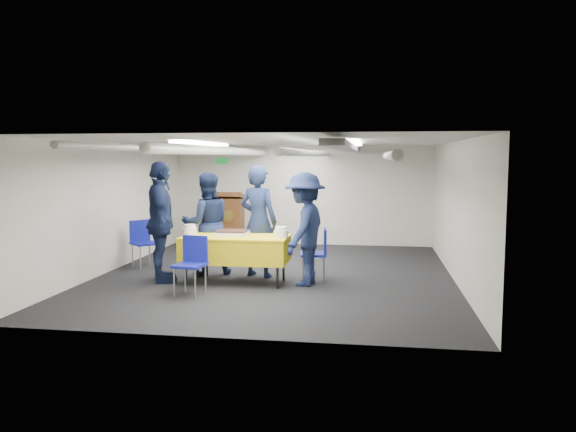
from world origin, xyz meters
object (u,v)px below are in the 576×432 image
object	(u,v)px
sheet_cake	(232,233)
sailor_a	(258,221)
serving_table	(236,249)
podium	(231,219)
chair_right	(319,249)
chair_left	(143,239)
sailor_d	(305,229)
sailor_c	(161,222)
sailor_b	(207,224)
chair_near	(192,259)

from	to	relation	value
sheet_cake	sailor_a	distance (m)	0.61
serving_table	sailor_a	size ratio (longest dim) A/B	0.90
podium	chair_right	distance (m)	4.20
chair_left	sailor_a	bearing A→B (deg)	-12.06
sheet_cake	chair_right	bearing A→B (deg)	11.05
serving_table	sailor_d	size ratio (longest dim) A/B	0.95
sheet_cake	sailor_c	bearing A→B (deg)	-171.41
podium	sailor_d	size ratio (longest dim) A/B	0.70
sheet_cake	sailor_c	xyz separation A→B (m)	(-1.15, -0.17, 0.17)
serving_table	chair_left	bearing A→B (deg)	152.60
serving_table	podium	bearing A→B (deg)	105.62
serving_table	sailor_d	bearing A→B (deg)	2.03
serving_table	sailor_c	world-z (taller)	sailor_c
chair_right	sailor_b	bearing A→B (deg)	172.60
chair_near	chair_right	xyz separation A→B (m)	(1.77, 1.16, 0.00)
sailor_d	sailor_b	bearing A→B (deg)	-95.50
sheet_cake	sailor_d	bearing A→B (deg)	-1.27
sheet_cake	sailor_b	world-z (taller)	sailor_b
sheet_cake	sailor_b	distance (m)	0.80
serving_table	sheet_cake	size ratio (longest dim) A/B	3.34
sheet_cake	sailor_d	xyz separation A→B (m)	(1.19, -0.03, 0.09)
chair_left	sailor_b	world-z (taller)	sailor_b
chair_near	sailor_c	xyz separation A→B (m)	(-0.76, 0.72, 0.45)
sheet_cake	sailor_a	bearing A→B (deg)	56.37
chair_right	sailor_d	xyz separation A→B (m)	(-0.20, -0.30, 0.37)
chair_right	serving_table	bearing A→B (deg)	-165.69
sheet_cake	chair_near	world-z (taller)	chair_near
sailor_a	sailor_d	bearing A→B (deg)	168.69
chair_right	sailor_a	size ratio (longest dim) A/B	0.46
chair_right	chair_left	xyz separation A→B (m)	(-3.35, 0.72, 0.00)
sailor_a	sailor_b	distance (m)	0.93
sheet_cake	chair_left	world-z (taller)	chair_left
sheet_cake	chair_left	xyz separation A→B (m)	(-1.97, 0.99, -0.28)
chair_left	sailor_d	world-z (taller)	sailor_d
sheet_cake	chair_right	xyz separation A→B (m)	(1.38, 0.27, -0.28)
chair_right	chair_near	bearing A→B (deg)	-146.74
serving_table	chair_right	bearing A→B (deg)	14.31
chair_right	sailor_a	world-z (taller)	sailor_a
sailor_b	chair_left	bearing A→B (deg)	-44.23
chair_left	sailor_b	size ratio (longest dim) A/B	0.49
sailor_a	sailor_d	world-z (taller)	sailor_a
sailor_c	chair_right	bearing A→B (deg)	-104.51
sailor_c	chair_left	bearing A→B (deg)	10.70
serving_table	sailor_d	world-z (taller)	sailor_d
chair_right	sailor_d	world-z (taller)	sailor_d
sheet_cake	chair_left	distance (m)	2.22
serving_table	podium	xyz separation A→B (m)	(-1.06, 3.79, 0.05)
sailor_a	chair_right	bearing A→B (deg)	-172.03
serving_table	sailor_c	size ratio (longest dim) A/B	0.87
sailor_d	sailor_a	bearing A→B (deg)	-109.69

